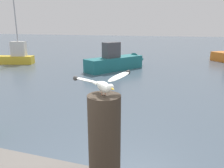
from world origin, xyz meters
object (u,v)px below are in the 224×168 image
(mooring_post, at_px, (104,143))
(seagull, at_px, (104,84))
(boat_teal, at_px, (119,61))
(boat_yellow, at_px, (11,57))

(mooring_post, relative_size, seagull, 2.07)
(mooring_post, height_order, boat_teal, mooring_post)
(seagull, bearing_deg, boat_teal, 105.34)
(mooring_post, distance_m, boat_yellow, 16.54)
(mooring_post, xyz_separation_m, seagull, (0.00, -0.00, 0.63))
(seagull, height_order, boat_teal, seagull)
(mooring_post, bearing_deg, boat_teal, 105.33)
(mooring_post, xyz_separation_m, boat_teal, (-3.33, 12.15, -1.14))
(seagull, relative_size, boat_yellow, 0.11)
(mooring_post, bearing_deg, boat_yellow, 134.96)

